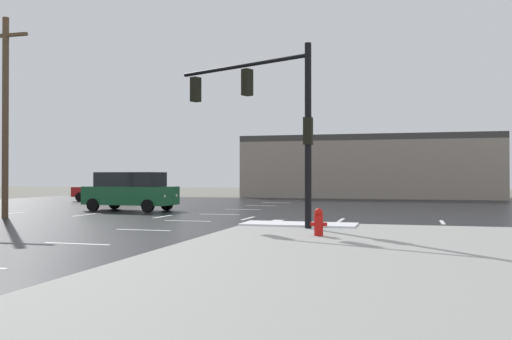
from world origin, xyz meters
TOP-DOWN VIEW (x-y plane):
  - ground_plane at (0.00, 0.00)m, footprint 120.00×120.00m
  - road_asphalt at (0.00, 0.00)m, footprint 44.00×44.00m
  - snow_strip_curbside at (5.00, -4.00)m, footprint 4.00×1.60m
  - lane_markings at (1.20, -1.38)m, footprint 36.15×36.15m
  - traffic_signal_mast at (4.03, -4.47)m, footprint 5.51×2.68m
  - fire_hydrant at (6.20, -7.34)m, footprint 0.48×0.26m
  - strip_building_background at (5.52, 25.70)m, footprint 20.88×8.00m
  - suv_green at (-5.44, 3.47)m, footprint 4.96×2.50m
  - sedan_red at (-12.23, 13.05)m, footprint 4.66×2.35m
  - utility_pole_mid at (-8.57, -2.26)m, footprint 2.20×0.28m

SIDE VIEW (x-z plane):
  - ground_plane at x=0.00m, z-range 0.00..0.00m
  - road_asphalt at x=0.00m, z-range 0.00..0.02m
  - lane_markings at x=1.20m, z-range 0.02..0.03m
  - snow_strip_curbside at x=5.00m, z-range 0.14..0.20m
  - fire_hydrant at x=6.20m, z-range 0.14..0.93m
  - sedan_red at x=-12.23m, z-range 0.06..1.64m
  - suv_green at x=-5.44m, z-range 0.08..2.11m
  - strip_building_background at x=5.52m, z-range 0.00..5.19m
  - traffic_signal_mast at x=4.03m, z-range 1.19..7.30m
  - utility_pole_mid at x=-8.57m, z-range 0.21..9.12m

